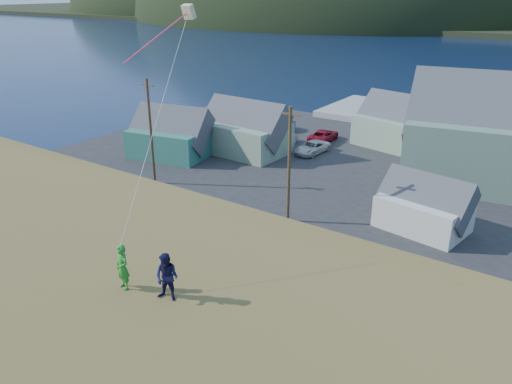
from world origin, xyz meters
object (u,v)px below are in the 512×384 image
shed_palegreen_near (244,129)px  kite_flyer_green (122,267)px  shed_white (424,205)px  kite_flyer_navy (167,277)px  shed_teal (171,134)px  wharf (419,117)px  shed_palegreen_far (406,125)px

shed_palegreen_near → kite_flyer_green: (18.78, -33.46, 5.36)m
shed_white → kite_flyer_navy: kite_flyer_navy is taller
shed_teal → kite_flyer_navy: size_ratio=5.35×
wharf → kite_flyer_navy: 60.13m
kite_flyer_green → shed_teal: bearing=143.6°
shed_teal → shed_palegreen_near: size_ratio=0.94×
wharf → kite_flyer_navy: bearing=-81.3°
shed_palegreen_far → shed_white: bearing=-55.1°
wharf → shed_teal: (-17.38, -31.40, 2.07)m
shed_teal → shed_palegreen_far: 26.47m
wharf → kite_flyer_navy: size_ratio=14.65×
wharf → kite_flyer_navy: kite_flyer_navy is taller
shed_white → kite_flyer_green: kite_flyer_green is taller
shed_teal → shed_white: (28.34, -2.44, -0.45)m
shed_palegreen_far → kite_flyer_green: 45.63m
kite_flyer_navy → shed_white: bearing=71.6°
wharf → shed_palegreen_near: bearing=-114.0°
wharf → shed_palegreen_near: shed_palegreen_near is taller
kite_flyer_green → shed_palegreen_near: bearing=131.5°
shed_white → shed_palegreen_far: bearing=121.9°
kite_flyer_navy → shed_palegreen_near: bearing=107.9°
shed_palegreen_near → kite_flyer_green: 38.74m
wharf → shed_palegreen_far: bearing=-79.0°
shed_teal → kite_flyer_green: (24.60, -27.96, 5.55)m
kite_flyer_green → wharf: bearing=109.2°
shed_palegreen_far → kite_flyer_green: bearing=-72.1°
shed_palegreen_far → kite_flyer_navy: 45.45m
shed_white → kite_flyer_navy: size_ratio=4.14×
shed_palegreen_far → kite_flyer_navy: bearing=-69.8°
shed_palegreen_near → shed_palegreen_far: size_ratio=0.84×
shed_white → shed_palegreen_far: 21.25m
wharf → kite_flyer_green: bearing=-83.1°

